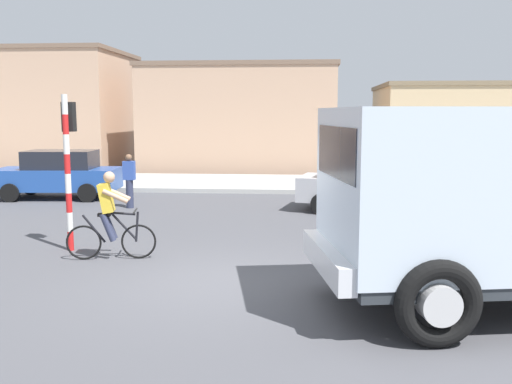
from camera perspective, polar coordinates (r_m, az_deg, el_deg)
The scene contains 11 objects.
ground_plane at distance 9.74m, azimuth -3.31°, elevation -9.01°, with size 120.00×120.00×0.00m, color #4C4C51.
sidewalk_far at distance 22.60m, azimuth 1.44°, elevation 0.88°, with size 80.00×5.00×0.16m, color #ADADA8.
truck_foreground at distance 8.91m, azimuth 24.16°, elevation -0.28°, with size 5.77×3.53×2.90m.
cyclist at distance 11.41m, azimuth -14.36°, elevation -2.29°, with size 1.71×0.55×1.72m.
traffic_light_pole at distance 12.31m, azimuth -18.20°, elevation 3.95°, with size 0.24×0.43×3.20m.
car_red_near at distance 20.17m, azimuth -19.09°, elevation 1.71°, with size 4.13×2.13×1.60m.
car_white_mid at distance 16.76m, azimuth 11.13°, elevation 0.83°, with size 4.27×2.50×1.60m.
pedestrian_near_kerb at distance 17.51m, azimuth -12.51°, elevation 1.18°, with size 0.34×0.22×1.62m.
building_corner_left at distance 32.71m, azimuth -21.17°, elevation 7.66°, with size 9.70×6.82×6.02m.
building_mid_block at distance 28.30m, azimuth -1.59°, elevation 7.35°, with size 9.36×5.19×5.15m.
building_corner_right at distance 31.04m, azimuth 20.00°, elevation 6.11°, with size 8.59×7.03×4.26m.
Camera 1 is at (1.35, -9.22, 2.82)m, focal length 40.15 mm.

